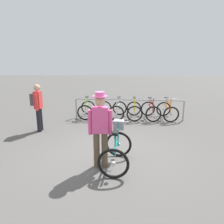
% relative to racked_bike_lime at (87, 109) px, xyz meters
% --- Properties ---
extents(ground_plane, '(80.00, 80.00, 0.00)m').
position_rel_racked_bike_lime_xyz_m(ground_plane, '(1.13, -3.78, -0.37)').
color(ground_plane, '#514F4C').
extents(bike_rack_rail, '(4.60, 0.28, 0.88)m').
position_rel_racked_bike_lime_xyz_m(bike_rack_rail, '(1.84, -0.27, 0.33)').
color(bike_rack_rail, '#99999E').
rests_on(bike_rack_rail, ground).
extents(racked_bike_lime, '(0.70, 1.14, 0.98)m').
position_rel_racked_bike_lime_xyz_m(racked_bike_lime, '(0.00, 0.00, 0.00)').
color(racked_bike_lime, black).
rests_on(racked_bike_lime, ground).
extents(racked_bike_blue, '(0.79, 1.18, 0.97)m').
position_rel_racked_bike_lime_xyz_m(racked_bike_blue, '(0.70, -0.03, 0.00)').
color(racked_bike_blue, black).
rests_on(racked_bike_blue, ground).
extents(racked_bike_white, '(0.79, 1.19, 0.98)m').
position_rel_racked_bike_lime_xyz_m(racked_bike_white, '(1.40, -0.07, -0.00)').
color(racked_bike_white, black).
rests_on(racked_bike_white, ground).
extents(racked_bike_yellow, '(0.70, 1.11, 0.97)m').
position_rel_racked_bike_lime_xyz_m(racked_bike_yellow, '(2.10, -0.10, 0.00)').
color(racked_bike_yellow, black).
rests_on(racked_bike_yellow, ground).
extents(racked_bike_red, '(0.76, 1.17, 0.98)m').
position_rel_racked_bike_lime_xyz_m(racked_bike_red, '(2.80, -0.14, -0.00)').
color(racked_bike_red, black).
rests_on(racked_bike_red, ground).
extents(racked_bike_orange, '(0.76, 1.16, 0.97)m').
position_rel_racked_bike_lime_xyz_m(racked_bike_orange, '(3.50, -0.17, -0.00)').
color(racked_bike_orange, black).
rests_on(racked_bike_orange, ground).
extents(featured_bicycle, '(0.75, 1.21, 0.97)m').
position_rel_racked_bike_lime_xyz_m(featured_bicycle, '(1.44, -4.26, 0.08)').
color(featured_bicycle, black).
rests_on(featured_bicycle, ground).
extents(person_with_featured_bike, '(0.53, 0.32, 1.72)m').
position_rel_racked_bike_lime_xyz_m(person_with_featured_bike, '(1.08, -4.37, 0.58)').
color(person_with_featured_bike, brown).
rests_on(person_with_featured_bike, ground).
extents(pedestrian_with_backpack, '(0.35, 0.53, 1.64)m').
position_rel_racked_bike_lime_xyz_m(pedestrian_with_backpack, '(-1.34, -1.95, 0.57)').
color(pedestrian_with_backpack, black).
rests_on(pedestrian_with_backpack, ground).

